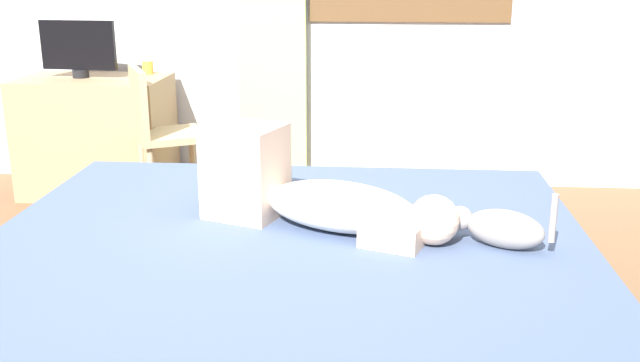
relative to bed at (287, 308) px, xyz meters
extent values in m
cube|color=#38383D|center=(0.00, 0.00, -0.19)|extent=(2.14, 1.92, 0.14)
cube|color=#425170|center=(0.00, 0.00, 0.07)|extent=(2.08, 1.87, 0.38)
ellipsoid|color=silver|center=(0.18, 0.11, 0.35)|extent=(0.62, 0.44, 0.17)
sphere|color=beige|center=(0.50, 0.00, 0.35)|extent=(0.17, 0.17, 0.17)
cube|color=beige|center=(-0.18, 0.24, 0.43)|extent=(0.33, 0.31, 0.34)
cube|color=beige|center=(0.38, 0.04, 0.30)|extent=(0.28, 0.33, 0.08)
ellipsoid|color=gray|center=(0.73, -0.02, 0.33)|extent=(0.28, 0.21, 0.13)
sphere|color=gray|center=(0.59, 0.05, 0.34)|extent=(0.08, 0.08, 0.08)
cylinder|color=gray|center=(0.87, -0.08, 0.39)|extent=(0.03, 0.03, 0.16)
cube|color=#997A56|center=(-1.47, 2.06, 0.11)|extent=(0.90, 0.56, 0.74)
cylinder|color=black|center=(-1.54, 2.06, 0.51)|extent=(0.10, 0.10, 0.05)
cube|color=black|center=(-1.54, 2.06, 0.68)|extent=(0.48, 0.07, 0.30)
cylinder|color=gold|center=(-1.17, 2.25, 0.52)|extent=(0.07, 0.07, 0.08)
cylinder|color=tan|center=(-0.83, 1.93, -0.04)|extent=(0.04, 0.04, 0.44)
cylinder|color=tan|center=(-0.69, 1.66, -0.04)|extent=(0.04, 0.04, 0.44)
cylinder|color=tan|center=(-1.10, 1.79, -0.04)|extent=(0.04, 0.04, 0.44)
cylinder|color=tan|center=(-0.96, 1.52, -0.04)|extent=(0.04, 0.04, 0.44)
cube|color=tan|center=(-0.89, 1.73, 0.20)|extent=(0.51, 0.51, 0.04)
cube|color=tan|center=(-1.05, 1.65, 0.41)|extent=(0.21, 0.36, 0.38)
camera|label=1|loc=(0.30, -2.29, 1.17)|focal=40.53mm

